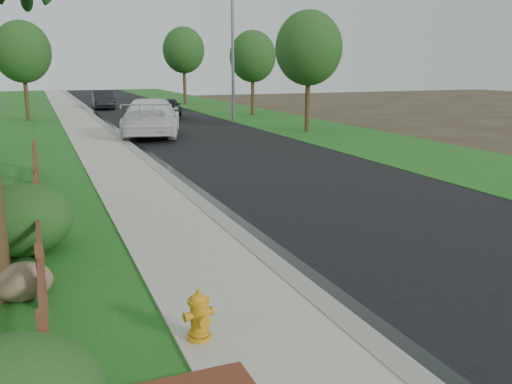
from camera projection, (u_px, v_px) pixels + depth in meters
name	position (u px, v px, depth m)	size (l,w,h in m)	color
ground	(347.00, 355.00, 7.02)	(120.00, 120.00, 0.00)	#33271B
road	(152.00, 115.00, 40.26)	(8.00, 90.00, 0.02)	black
curb	(94.00, 117.00, 38.71)	(0.40, 90.00, 0.12)	gray
wet_gutter	(99.00, 117.00, 38.85)	(0.50, 90.00, 0.00)	black
sidewalk	(75.00, 117.00, 38.24)	(2.20, 90.00, 0.10)	#A0998B
grass_strip	(46.00, 119.00, 37.55)	(1.60, 90.00, 0.06)	#18541B
verge_far	(239.00, 112.00, 42.79)	(6.00, 90.00, 0.04)	#18541B
ranch_fence	(38.00, 214.00, 11.33)	(0.12, 16.92, 1.10)	#522E1B
fire_hydrant	(199.00, 316.00, 7.16)	(0.46, 0.37, 0.71)	gold
white_suv	(152.00, 117.00, 28.30)	(2.76, 6.79, 1.97)	white
dark_car_mid	(168.00, 107.00, 38.25)	(1.68, 4.18, 1.42)	black
dark_car_far	(103.00, 99.00, 45.95)	(1.65, 4.73, 1.56)	black
streetlight	(230.00, 33.00, 34.54)	(2.31, 0.48, 9.99)	slate
boulder	(22.00, 282.00, 8.58)	(0.94, 0.71, 0.63)	brown
shrub_c	(22.00, 220.00, 10.62)	(1.95, 1.95, 1.41)	#214819
tree_near_right	(309.00, 48.00, 29.18)	(3.64, 3.64, 6.55)	#342015
tree_mid_left	(22.00, 52.00, 35.02)	(3.63, 3.63, 6.49)	#342015
tree_mid_right	(253.00, 57.00, 39.28)	(3.38, 3.38, 6.12)	#342015
tree_far_right	(184.00, 50.00, 50.32)	(3.87, 3.87, 7.13)	#342015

